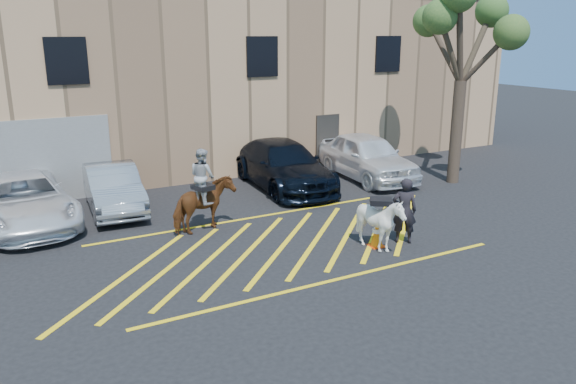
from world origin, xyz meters
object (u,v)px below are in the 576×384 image
car_silver_sedan (113,188)px  car_blue_suv (283,165)px  car_white_pickup (24,201)px  tree (465,26)px  mounted_bay (203,198)px  handler (404,211)px  traffic_cone (377,233)px  car_white_suv (367,156)px  saddled_white (380,223)px

car_silver_sedan → car_blue_suv: 6.07m
car_white_pickup → tree: (14.65, -2.34, 4.95)m
tree → mounted_bay: bearing=-176.2°
handler → traffic_cone: size_ratio=2.46×
car_white_suv → tree: (2.53, -2.04, 4.82)m
car_blue_suv → handler: handler is taller
car_blue_suv → mounted_bay: bearing=-138.8°
car_white_pickup → handler: 10.92m
handler → mounted_bay: 5.57m
car_blue_suv → handler: 6.57m
car_silver_sedan → tree: bearing=-8.1°
mounted_bay → saddled_white: bearing=-45.9°
handler → traffic_cone: (-0.82, 0.09, -0.53)m
car_silver_sedan → car_white_suv: car_white_suv is taller
car_silver_sedan → car_white_suv: size_ratio=0.85×
traffic_cone → handler: bearing=-6.4°
car_white_pickup → car_blue_suv: 8.67m
handler → mounted_bay: mounted_bay is taller
handler → saddled_white: 0.94m
car_white_pickup → traffic_cone: 10.22m
car_silver_sedan → saddled_white: 8.67m
mounted_bay → handler: bearing=-38.0°
car_silver_sedan → traffic_cone: size_ratio=5.99×
car_white_suv → saddled_white: 7.57m
handler → saddled_white: (-0.92, -0.15, -0.15)m
mounted_bay → saddled_white: mounted_bay is taller
car_white_suv → mounted_bay: bearing=-155.2°
car_silver_sedan → car_blue_suv: car_blue_suv is taller
saddled_white → traffic_cone: 0.47m
car_silver_sedan → traffic_cone: car_silver_sedan is taller
car_white_pickup → car_white_suv: bearing=-5.9°
car_silver_sedan → mounted_bay: size_ratio=1.82×
mounted_bay → traffic_cone: (3.57, -3.34, -0.61)m
traffic_cone → tree: size_ratio=0.10×
handler → mounted_bay: bearing=-3.3°
car_white_suv → traffic_cone: (-4.12, -6.05, -0.51)m
car_white_suv → tree: 5.81m
car_white_pickup → traffic_cone: size_ratio=7.33×
car_blue_suv → traffic_cone: 6.53m
car_blue_suv → car_white_pickup: bearing=-174.5°
car_white_pickup → car_white_suv: (12.12, -0.30, 0.13)m
saddled_white → car_white_suv: bearing=56.1°
car_white_pickup → tree: tree is taller
car_white_suv → mounted_bay: size_ratio=2.13×
car_blue_suv → tree: 8.09m
car_white_pickup → tree: size_ratio=0.73×
car_silver_sedan → traffic_cone: 8.56m
saddled_white → tree: size_ratio=0.25×
car_white_suv → tree: size_ratio=0.70×
car_white_suv → handler: (-3.30, -6.14, 0.03)m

